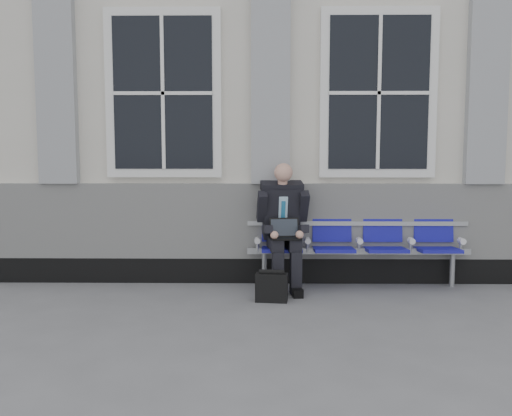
{
  "coord_description": "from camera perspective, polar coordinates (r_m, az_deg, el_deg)",
  "views": [
    {
      "loc": [
        -0.97,
        -5.28,
        1.62
      ],
      "look_at": [
        -1.06,
        0.9,
        0.97
      ],
      "focal_mm": 40.0,
      "sensor_mm": 36.0,
      "label": 1
    }
  ],
  "objects": [
    {
      "name": "ground",
      "position": [
        5.61,
        10.98,
        -10.87
      ],
      "size": [
        70.0,
        70.0,
        0.0
      ],
      "primitive_type": "plane",
      "color": "slate",
      "rests_on": "ground"
    },
    {
      "name": "station_building",
      "position": [
        8.83,
        7.14,
        9.91
      ],
      "size": [
        14.4,
        4.4,
        4.49
      ],
      "color": "beige",
      "rests_on": "ground"
    },
    {
      "name": "bench",
      "position": [
        6.78,
        10.2,
        -3.12
      ],
      "size": [
        2.6,
        0.47,
        0.91
      ],
      "color": "#9EA0A3",
      "rests_on": "ground"
    },
    {
      "name": "businessman",
      "position": [
        6.53,
        2.73,
        -1.37
      ],
      "size": [
        0.61,
        0.82,
        1.45
      ],
      "color": "black",
      "rests_on": "ground"
    },
    {
      "name": "briefcase",
      "position": [
        6.07,
        1.57,
        -7.89
      ],
      "size": [
        0.35,
        0.18,
        0.34
      ],
      "color": "black",
      "rests_on": "ground"
    }
  ]
}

